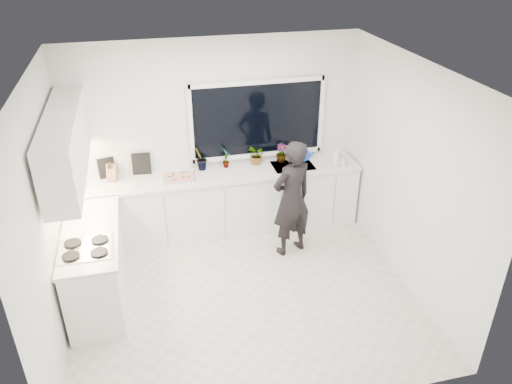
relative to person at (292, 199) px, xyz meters
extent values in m
cube|color=beige|center=(-0.81, -0.72, -0.81)|extent=(4.00, 3.50, 0.02)
cube|color=white|center=(-0.81, 1.04, 0.55)|extent=(4.00, 0.02, 2.70)
cube|color=white|center=(-2.82, -0.72, 0.55)|extent=(0.02, 3.50, 2.70)
cube|color=white|center=(1.20, -0.72, 0.55)|extent=(0.02, 3.50, 2.70)
cube|color=white|center=(-0.81, -0.72, 1.91)|extent=(4.00, 3.50, 0.02)
cube|color=black|center=(-0.21, 1.00, 0.75)|extent=(1.80, 0.02, 1.00)
cube|color=white|center=(-0.81, 0.73, -0.36)|extent=(3.92, 0.58, 0.88)
cube|color=white|center=(-2.48, -0.37, -0.36)|extent=(0.58, 1.60, 0.88)
cube|color=silver|center=(-0.81, 0.72, 0.10)|extent=(3.94, 0.62, 0.04)
cube|color=silver|center=(-2.48, -0.37, 0.10)|extent=(0.62, 1.60, 0.04)
cube|color=white|center=(-2.60, -0.02, 1.05)|extent=(0.34, 2.10, 0.70)
cube|color=silver|center=(0.24, 0.73, 0.07)|extent=(0.58, 0.42, 0.14)
cylinder|color=silver|center=(0.24, 0.93, 0.23)|extent=(0.03, 0.03, 0.22)
cube|color=black|center=(-2.50, -0.72, 0.13)|extent=(0.56, 0.48, 0.03)
imported|color=black|center=(0.00, 0.00, 0.00)|extent=(0.68, 0.56, 1.61)
cube|color=silver|center=(-1.37, 0.70, 0.13)|extent=(0.45, 0.35, 0.03)
cube|color=red|center=(-1.37, 0.70, 0.15)|extent=(0.41, 0.31, 0.01)
cylinder|color=blue|center=(0.45, 0.89, 0.18)|extent=(0.18, 0.18, 0.13)
cylinder|color=white|center=(-2.66, 0.83, 0.25)|extent=(0.14, 0.14, 0.26)
cube|color=olive|center=(-2.23, 0.87, 0.23)|extent=(0.16, 0.14, 0.22)
cylinder|color=silver|center=(-2.66, 0.08, 0.20)|extent=(0.16, 0.16, 0.16)
cube|color=black|center=(-2.30, 0.97, 0.26)|extent=(0.22, 0.07, 0.28)
cube|color=black|center=(-1.84, 0.97, 0.27)|extent=(0.25, 0.04, 0.30)
imported|color=#26662D|center=(-1.04, 0.89, 0.28)|extent=(0.23, 0.24, 0.34)
imported|color=#26662D|center=(-0.69, 0.89, 0.27)|extent=(0.11, 0.16, 0.30)
imported|color=#26662D|center=(-0.25, 0.89, 0.26)|extent=(0.28, 0.30, 0.28)
imported|color=#26662D|center=(0.11, 0.89, 0.25)|extent=(0.16, 0.16, 0.27)
imported|color=#D8BF66|center=(0.82, 0.58, 0.28)|extent=(0.15, 0.14, 0.32)
imported|color=#D8BF66|center=(0.91, 0.58, 0.21)|extent=(0.11, 0.11, 0.19)
camera|label=1|loc=(-1.78, -5.35, 3.17)|focal=35.00mm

